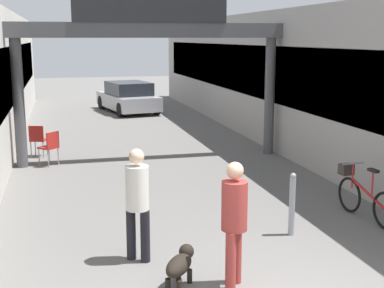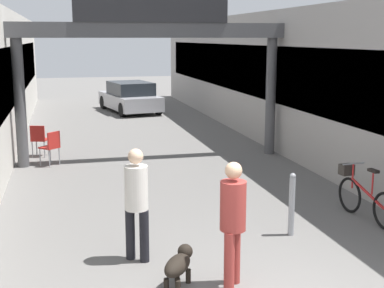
% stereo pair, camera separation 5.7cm
% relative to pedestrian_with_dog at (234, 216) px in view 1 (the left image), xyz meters
% --- Properties ---
extents(storefront_right, '(3.00, 26.00, 4.01)m').
position_rel_pedestrian_with_dog_xyz_m(storefront_right, '(5.32, 9.98, 1.04)').
color(storefront_right, '#9E9993').
rests_on(storefront_right, ground_plane).
extents(arcade_sign_gateway, '(7.40, 0.47, 4.26)m').
position_rel_pedestrian_with_dog_xyz_m(arcade_sign_gateway, '(0.23, 7.63, 2.07)').
color(arcade_sign_gateway, '#4C4C4F').
rests_on(arcade_sign_gateway, ground_plane).
extents(pedestrian_with_dog, '(0.48, 0.48, 1.69)m').
position_rel_pedestrian_with_dog_xyz_m(pedestrian_with_dog, '(0.00, 0.00, 0.00)').
color(pedestrian_with_dog, '#99332D').
rests_on(pedestrian_with_dog, ground_plane).
extents(pedestrian_companion, '(0.48, 0.48, 1.69)m').
position_rel_pedestrian_with_dog_xyz_m(pedestrian_companion, '(-1.10, 1.14, -0.00)').
color(pedestrian_companion, black).
rests_on(pedestrian_companion, ground_plane).
extents(dog_on_leash, '(0.58, 0.70, 0.51)m').
position_rel_pedestrian_with_dog_xyz_m(dog_on_leash, '(-0.68, 0.17, -0.66)').
color(dog_on_leash, black).
rests_on(dog_on_leash, ground_plane).
extents(bicycle_red_second, '(0.46, 1.69, 0.98)m').
position_rel_pedestrian_with_dog_xyz_m(bicycle_red_second, '(3.14, 2.01, -0.53)').
color(bicycle_red_second, black).
rests_on(bicycle_red_second, ground_plane).
extents(bollard_post_metal, '(0.10, 0.10, 1.07)m').
position_rel_pedestrian_with_dog_xyz_m(bollard_post_metal, '(1.53, 1.56, -0.43)').
color(bollard_post_metal, gray).
rests_on(bollard_post_metal, ground_plane).
extents(cafe_chair_red_nearer, '(0.57, 0.57, 0.89)m').
position_rel_pedestrian_with_dog_xyz_m(cafe_chair_red_nearer, '(-2.42, 7.60, -0.43)').
color(cafe_chair_red_nearer, gray).
rests_on(cafe_chair_red_nearer, ground_plane).
extents(cafe_chair_red_farther, '(0.50, 0.50, 0.89)m').
position_rel_pedestrian_with_dog_xyz_m(cafe_chair_red_farther, '(-2.76, 8.73, -0.43)').
color(cafe_chair_red_farther, gray).
rests_on(cafe_chair_red_farther, ground_plane).
extents(parked_car_silver, '(2.49, 4.26, 1.33)m').
position_rel_pedestrian_with_dog_xyz_m(parked_car_silver, '(0.82, 17.29, -0.33)').
color(parked_car_silver, '#99999E').
rests_on(parked_car_silver, ground_plane).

